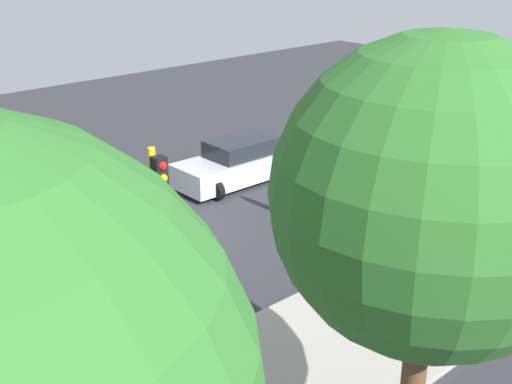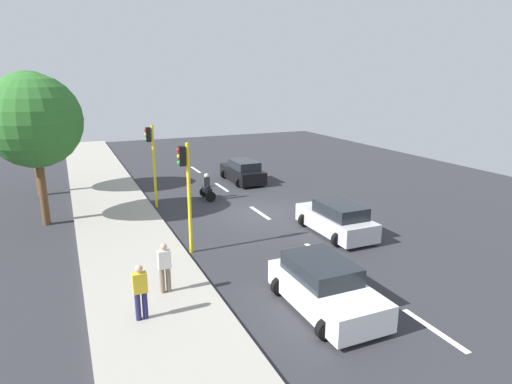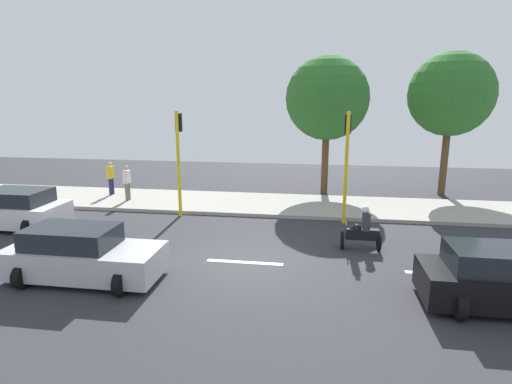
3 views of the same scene
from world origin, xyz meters
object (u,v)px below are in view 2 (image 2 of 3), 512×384
traffic_light_midblock (152,155)px  pedestrian_by_tree (165,266)px  motorcycle (207,188)px  street_tree_north (34,121)px  traffic_light_corner (186,183)px  street_tree_south (30,108)px  car_silver (336,219)px  pedestrian_near_signal (140,290)px  car_black (243,172)px  car_white (325,287)px

traffic_light_midblock → pedestrian_by_tree: bearing=80.7°
motorcycle → pedestrian_by_tree: pedestrian_by_tree is taller
street_tree_north → traffic_light_corner: bearing=130.9°
traffic_light_corner → motorcycle: bearing=-113.0°
street_tree_north → street_tree_south: bearing=-86.0°
car_silver → pedestrian_by_tree: 8.79m
pedestrian_near_signal → traffic_light_corner: bearing=-120.0°
car_black → pedestrian_near_signal: (9.32, 15.14, 0.35)m
pedestrian_near_signal → street_tree_north: size_ratio=0.24×
car_silver → street_tree_north: 14.49m
car_black → traffic_light_corner: (6.66, 10.52, 2.22)m
car_white → traffic_light_corner: (2.64, -6.01, 2.22)m
motorcycle → pedestrian_near_signal: size_ratio=0.91×
traffic_light_corner → street_tree_south: 13.79m
car_white → car_silver: bearing=-126.9°
car_silver → pedestrian_by_tree: size_ratio=2.53×
pedestrian_near_signal → street_tree_north: 11.82m
car_black → pedestrian_near_signal: size_ratio=2.52×
traffic_light_corner → street_tree_north: 8.45m
traffic_light_midblock → car_black: bearing=-151.8°
traffic_light_corner → traffic_light_midblock: (0.00, -6.96, 0.00)m
street_tree_south → street_tree_north: (-0.43, 6.12, -0.20)m
traffic_light_corner → street_tree_south: size_ratio=0.62×
pedestrian_by_tree → car_silver: bearing=-162.4°
car_white → street_tree_north: bearing=-56.8°
pedestrian_near_signal → traffic_light_midblock: (-2.67, -11.58, 1.87)m
pedestrian_near_signal → street_tree_north: bearing=-76.0°
pedestrian_near_signal → pedestrian_by_tree: (-1.00, -1.36, 0.00)m
car_white → pedestrian_near_signal: pedestrian_near_signal is taller
traffic_light_midblock → traffic_light_corner: bearing=90.0°
street_tree_south → traffic_light_corner: bearing=115.2°
car_white → street_tree_north: (8.00, -12.21, 4.26)m
motorcycle → street_tree_south: bearing=-28.9°
street_tree_north → pedestrian_by_tree: bearing=111.4°
traffic_light_corner → street_tree_north: bearing=-49.1°
car_white → pedestrian_by_tree: pedestrian_by_tree is taller
pedestrian_near_signal → street_tree_south: bearing=-79.5°
street_tree_north → pedestrian_near_signal: bearing=104.0°
car_silver → pedestrian_near_signal: (9.36, 4.02, 0.35)m
pedestrian_by_tree → car_white: bearing=147.4°
motorcycle → traffic_light_corner: size_ratio=0.34×
motorcycle → street_tree_north: 9.62m
car_white → street_tree_north: size_ratio=0.59×
pedestrian_by_tree → traffic_light_corner: (-1.67, -3.25, 1.87)m
car_silver → pedestrian_near_signal: size_ratio=2.53×
traffic_light_corner → traffic_light_midblock: same height
car_white → traffic_light_corner: traffic_light_corner is taller
pedestrian_near_signal → pedestrian_by_tree: 1.69m
pedestrian_by_tree → motorcycle: bearing=-114.3°
motorcycle → car_white: bearing=87.8°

